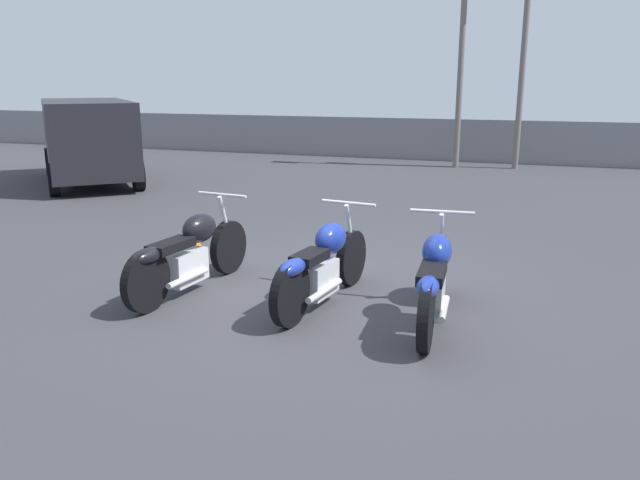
# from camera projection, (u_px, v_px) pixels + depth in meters

# --- Properties ---
(ground_plane) EXTENTS (60.00, 60.00, 0.00)m
(ground_plane) POSITION_uv_depth(u_px,v_px,m) (323.00, 293.00, 7.10)
(ground_plane) COLOR #38383D
(fence_back) EXTENTS (40.00, 0.04, 1.24)m
(fence_back) POSITION_uv_depth(u_px,v_px,m) (463.00, 141.00, 18.48)
(fence_back) COLOR gray
(fence_back) RESTS_ON ground_plane
(light_pole_left) EXTENTS (0.70, 0.35, 6.37)m
(light_pole_left) POSITION_uv_depth(u_px,v_px,m) (526.00, 21.00, 16.20)
(light_pole_left) COLOR slate
(light_pole_left) RESTS_ON ground_plane
(light_pole_right) EXTENTS (0.70, 0.35, 6.42)m
(light_pole_right) POSITION_uv_depth(u_px,v_px,m) (463.00, 21.00, 16.45)
(light_pole_right) COLOR slate
(light_pole_right) RESTS_ON ground_plane
(motorcycle_slot_0) EXTENTS (0.68, 2.19, 1.03)m
(motorcycle_slot_0) POSITION_uv_depth(u_px,v_px,m) (189.00, 253.00, 7.06)
(motorcycle_slot_0) COLOR black
(motorcycle_slot_0) RESTS_ON ground_plane
(motorcycle_slot_1) EXTENTS (0.66, 2.10, 1.02)m
(motorcycle_slot_1) POSITION_uv_depth(u_px,v_px,m) (323.00, 265.00, 6.65)
(motorcycle_slot_1) COLOR black
(motorcycle_slot_1) RESTS_ON ground_plane
(motorcycle_slot_2) EXTENTS (0.67, 2.09, 1.03)m
(motorcycle_slot_2) POSITION_uv_depth(u_px,v_px,m) (434.00, 280.00, 6.11)
(motorcycle_slot_2) COLOR black
(motorcycle_slot_2) RESTS_ON ground_plane
(parked_van) EXTENTS (4.37, 4.47, 1.91)m
(parked_van) POSITION_uv_depth(u_px,v_px,m) (88.00, 137.00, 14.57)
(parked_van) COLOR black
(parked_van) RESTS_ON ground_plane
(traffic_cone_near) EXTENTS (0.34, 0.34, 0.44)m
(traffic_cone_near) POSITION_uv_depth(u_px,v_px,m) (193.00, 240.00, 8.56)
(traffic_cone_near) COLOR orange
(traffic_cone_near) RESTS_ON ground_plane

